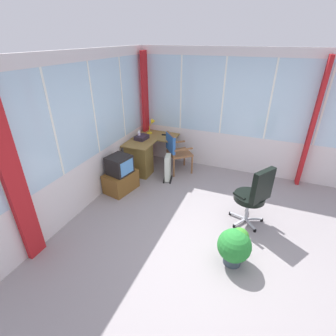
{
  "coord_description": "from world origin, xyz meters",
  "views": [
    {
      "loc": [
        -3.06,
        -0.46,
        2.82
      ],
      "look_at": [
        0.65,
        1.04,
        0.69
      ],
      "focal_mm": 26.79,
      "sensor_mm": 36.0,
      "label": 1
    }
  ],
  "objects_px": {
    "desk": "(140,157)",
    "paper_tray": "(142,137)",
    "spray_bottle": "(139,135)",
    "potted_plant": "(235,245)",
    "space_heater": "(168,167)",
    "tv_remote": "(165,135)",
    "desk_lamp": "(153,124)",
    "tv_on_stand": "(120,176)",
    "office_chair": "(255,193)",
    "wooden_armchair": "(174,148)"
  },
  "relations": [
    {
      "from": "desk_lamp",
      "to": "spray_bottle",
      "type": "xyz_separation_m",
      "value": [
        -0.5,
        0.11,
        -0.12
      ]
    },
    {
      "from": "desk_lamp",
      "to": "spray_bottle",
      "type": "bearing_deg",
      "value": 167.92
    },
    {
      "from": "wooden_armchair",
      "to": "space_heater",
      "type": "distance_m",
      "value": 0.49
    },
    {
      "from": "desk_lamp",
      "to": "tv_on_stand",
      "type": "bearing_deg",
      "value": 179.68
    },
    {
      "from": "paper_tray",
      "to": "tv_on_stand",
      "type": "height_order",
      "value": "paper_tray"
    },
    {
      "from": "desk",
      "to": "office_chair",
      "type": "relative_size",
      "value": 1.14
    },
    {
      "from": "desk_lamp",
      "to": "wooden_armchair",
      "type": "bearing_deg",
      "value": -119.73
    },
    {
      "from": "desk_lamp",
      "to": "potted_plant",
      "type": "distance_m",
      "value": 3.59
    },
    {
      "from": "potted_plant",
      "to": "paper_tray",
      "type": "bearing_deg",
      "value": 49.86
    },
    {
      "from": "desk_lamp",
      "to": "potted_plant",
      "type": "relative_size",
      "value": 0.63
    },
    {
      "from": "desk_lamp",
      "to": "space_heater",
      "type": "distance_m",
      "value": 1.26
    },
    {
      "from": "space_heater",
      "to": "tv_remote",
      "type": "bearing_deg",
      "value": 27.01
    },
    {
      "from": "spray_bottle",
      "to": "desk",
      "type": "bearing_deg",
      "value": -152.64
    },
    {
      "from": "tv_remote",
      "to": "tv_on_stand",
      "type": "distance_m",
      "value": 1.57
    },
    {
      "from": "spray_bottle",
      "to": "office_chair",
      "type": "relative_size",
      "value": 0.2
    },
    {
      "from": "office_chair",
      "to": "tv_on_stand",
      "type": "height_order",
      "value": "office_chair"
    },
    {
      "from": "spray_bottle",
      "to": "space_heater",
      "type": "bearing_deg",
      "value": -109.89
    },
    {
      "from": "space_heater",
      "to": "potted_plant",
      "type": "height_order",
      "value": "space_heater"
    },
    {
      "from": "desk_lamp",
      "to": "tv_on_stand",
      "type": "distance_m",
      "value": 1.67
    },
    {
      "from": "spray_bottle",
      "to": "paper_tray",
      "type": "height_order",
      "value": "spray_bottle"
    },
    {
      "from": "desk_lamp",
      "to": "office_chair",
      "type": "height_order",
      "value": "desk_lamp"
    },
    {
      "from": "tv_remote",
      "to": "office_chair",
      "type": "bearing_deg",
      "value": -135.03
    },
    {
      "from": "desk_lamp",
      "to": "spray_bottle",
      "type": "height_order",
      "value": "desk_lamp"
    },
    {
      "from": "office_chair",
      "to": "paper_tray",
      "type": "bearing_deg",
      "value": 66.11
    },
    {
      "from": "wooden_armchair",
      "to": "spray_bottle",
      "type": "bearing_deg",
      "value": 96.29
    },
    {
      "from": "spray_bottle",
      "to": "space_heater",
      "type": "distance_m",
      "value": 1.03
    },
    {
      "from": "desk_lamp",
      "to": "tv_remote",
      "type": "bearing_deg",
      "value": -101.16
    },
    {
      "from": "desk",
      "to": "space_heater",
      "type": "relative_size",
      "value": 2.06
    },
    {
      "from": "paper_tray",
      "to": "tv_on_stand",
      "type": "distance_m",
      "value": 1.13
    },
    {
      "from": "office_chair",
      "to": "tv_on_stand",
      "type": "xyz_separation_m",
      "value": [
        0.11,
        2.56,
        -0.28
      ]
    },
    {
      "from": "paper_tray",
      "to": "tv_remote",
      "type": "bearing_deg",
      "value": -41.71
    },
    {
      "from": "desk",
      "to": "paper_tray",
      "type": "height_order",
      "value": "paper_tray"
    },
    {
      "from": "paper_tray",
      "to": "wooden_armchair",
      "type": "xyz_separation_m",
      "value": [
        0.09,
        -0.76,
        -0.18
      ]
    },
    {
      "from": "tv_remote",
      "to": "wooden_armchair",
      "type": "relative_size",
      "value": 0.16
    },
    {
      "from": "office_chair",
      "to": "potted_plant",
      "type": "distance_m",
      "value": 0.98
    },
    {
      "from": "tv_on_stand",
      "to": "office_chair",
      "type": "bearing_deg",
      "value": -92.37
    },
    {
      "from": "paper_tray",
      "to": "desk",
      "type": "bearing_deg",
      "value": -165.47
    },
    {
      "from": "desk",
      "to": "paper_tray",
      "type": "distance_m",
      "value": 0.45
    },
    {
      "from": "desk",
      "to": "office_chair",
      "type": "height_order",
      "value": "office_chair"
    },
    {
      "from": "desk",
      "to": "tv_on_stand",
      "type": "distance_m",
      "value": 0.8
    },
    {
      "from": "paper_tray",
      "to": "wooden_armchair",
      "type": "height_order",
      "value": "wooden_armchair"
    },
    {
      "from": "office_chair",
      "to": "space_heater",
      "type": "xyz_separation_m",
      "value": [
        0.85,
        1.83,
        -0.31
      ]
    },
    {
      "from": "desk",
      "to": "spray_bottle",
      "type": "relative_size",
      "value": 5.62
    },
    {
      "from": "tv_on_stand",
      "to": "potted_plant",
      "type": "xyz_separation_m",
      "value": [
        -1.03,
        -2.42,
        -0.02
      ]
    },
    {
      "from": "wooden_armchair",
      "to": "potted_plant",
      "type": "height_order",
      "value": "wooden_armchair"
    },
    {
      "from": "desk",
      "to": "spray_bottle",
      "type": "xyz_separation_m",
      "value": [
        0.25,
        0.13,
        0.44
      ]
    },
    {
      "from": "wooden_armchair",
      "to": "tv_on_stand",
      "type": "bearing_deg",
      "value": 147.39
    },
    {
      "from": "tv_on_stand",
      "to": "potted_plant",
      "type": "relative_size",
      "value": 1.39
    },
    {
      "from": "tv_remote",
      "to": "space_heater",
      "type": "distance_m",
      "value": 0.93
    },
    {
      "from": "spray_bottle",
      "to": "potted_plant",
      "type": "distance_m",
      "value": 3.31
    }
  ]
}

